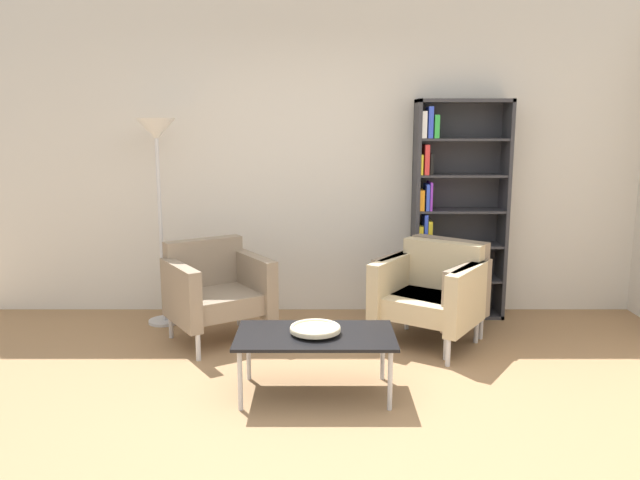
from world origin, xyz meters
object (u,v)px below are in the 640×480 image
(coffee_table_low, at_px, (313,339))
(armchair_by_bookshelf, at_px, (433,288))
(decorative_bowl, at_px, (313,329))
(armchair_corner_red, at_px, (428,292))
(floor_lamp_torchiere, at_px, (154,154))
(armchair_spare_guest, at_px, (213,289))
(bookshelf_tall, at_px, (448,211))

(coffee_table_low, distance_m, armchair_by_bookshelf, 1.41)
(decorative_bowl, bearing_deg, armchair_corner_red, 46.30)
(decorative_bowl, bearing_deg, coffee_table_low, -82.87)
(decorative_bowl, relative_size, armchair_by_bookshelf, 0.34)
(coffee_table_low, bearing_deg, floor_lamp_torchiere, 132.14)
(coffee_table_low, height_order, armchair_by_bookshelf, armchair_by_bookshelf)
(decorative_bowl, bearing_deg, floor_lamp_torchiere, 132.14)
(armchair_spare_guest, bearing_deg, coffee_table_low, -84.88)
(armchair_spare_guest, xyz_separation_m, armchair_corner_red, (1.68, -0.11, 0.00))
(coffee_table_low, xyz_separation_m, armchair_spare_guest, (-0.79, 1.03, 0.05))
(bookshelf_tall, relative_size, floor_lamp_torchiere, 1.09)
(bookshelf_tall, xyz_separation_m, armchair_by_bookshelf, (-0.24, -0.63, -0.52))
(armchair_corner_red, xyz_separation_m, armchair_by_bookshelf, (0.06, 0.13, 0.00))
(bookshelf_tall, relative_size, coffee_table_low, 1.90)
(decorative_bowl, bearing_deg, armchair_spare_guest, 127.64)
(armchair_spare_guest, distance_m, floor_lamp_torchiere, 1.23)
(armchair_spare_guest, height_order, floor_lamp_torchiere, floor_lamp_torchiere)
(armchair_by_bookshelf, height_order, floor_lamp_torchiere, floor_lamp_torchiere)
(decorative_bowl, height_order, armchair_by_bookshelf, armchair_by_bookshelf)
(coffee_table_low, height_order, floor_lamp_torchiere, floor_lamp_torchiere)
(coffee_table_low, height_order, armchair_spare_guest, armchair_spare_guest)
(armchair_by_bookshelf, bearing_deg, coffee_table_low, -92.42)
(coffee_table_low, height_order, armchair_corner_red, armchair_corner_red)
(armchair_by_bookshelf, bearing_deg, armchair_spare_guest, -139.89)
(coffee_table_low, xyz_separation_m, armchair_by_bookshelf, (0.94, 1.05, 0.05))
(armchair_corner_red, bearing_deg, armchair_spare_guest, -150.26)
(armchair_spare_guest, distance_m, armchair_by_bookshelf, 1.74)
(armchair_spare_guest, height_order, armchair_corner_red, same)
(armchair_by_bookshelf, bearing_deg, floor_lamp_torchiere, -150.66)
(coffee_table_low, relative_size, armchair_by_bookshelf, 1.05)
(armchair_corner_red, height_order, armchair_by_bookshelf, same)
(coffee_table_low, bearing_deg, bookshelf_tall, 55.05)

